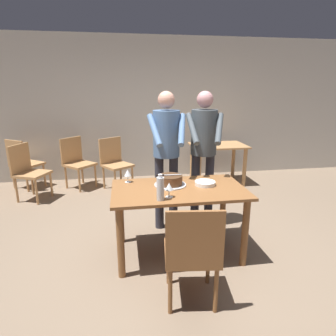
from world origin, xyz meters
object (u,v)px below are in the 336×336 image
person_cutting_cake (166,146)px  background_chair_2 (28,170)px  wine_glass_far (169,187)px  background_chair_3 (77,161)px  main_dining_table (179,200)px  plate_stack (205,183)px  chair_near_side (192,251)px  background_chair_1 (115,161)px  background_table (218,153)px  background_chair_0 (23,162)px  wine_glass_near (128,173)px  cake_on_platter (170,181)px  water_bottle (160,188)px  person_standing_beside (204,144)px  cake_knife (164,175)px

person_cutting_cake → background_chair_2: (-2.04, 1.32, -0.58)m
wine_glass_far → background_chair_3: background_chair_3 is taller
main_dining_table → plate_stack: (0.30, 0.06, 0.15)m
chair_near_side → background_chair_1: 3.13m
main_dining_table → background_chair_3: background_chair_3 is taller
background_table → background_chair_2: 3.28m
background_chair_0 → main_dining_table: bearing=-47.1°
main_dining_table → background_table: 2.56m
plate_stack → background_chair_1: (-1.01, 2.22, -0.28)m
background_table → chair_near_side: bearing=-112.0°
wine_glass_near → background_chair_0: background_chair_0 is taller
cake_on_platter → background_chair_3: 2.69m
water_bottle → background_chair_3: bearing=113.1°
wine_glass_far → plate_stack: bearing=33.6°
person_cutting_cake → background_chair_1: bearing=112.1°
chair_near_side → background_chair_3: same height
person_standing_beside → background_chair_1: size_ratio=1.91×
wine_glass_far → background_chair_1: (-0.57, 2.51, -0.36)m
background_chair_2 → wine_glass_far: bearing=-48.3°
background_chair_2 → background_chair_0: bearing=113.3°
wine_glass_far → background_chair_1: background_chair_1 is taller
cake_on_platter → background_table: 2.51m
cake_knife → background_chair_2: bearing=136.6°
background_chair_1 → background_chair_2: 1.40m
main_dining_table → water_bottle: size_ratio=5.51×
person_standing_beside → background_chair_3: size_ratio=1.91×
main_dining_table → person_standing_beside: 0.90m
background_chair_0 → background_chair_1: same height
water_bottle → background_chair_0: 3.49m
person_standing_beside → background_chair_2: 2.88m
person_cutting_cake → chair_near_side: size_ratio=1.91×
wine_glass_near → background_chair_1: size_ratio=0.16×
background_chair_1 → main_dining_table: bearing=-72.6°
main_dining_table → wine_glass_near: bearing=151.2°
wine_glass_near → background_chair_2: background_chair_2 is taller
water_bottle → person_cutting_cake: (0.19, 0.90, 0.21)m
wine_glass_far → chair_near_side: (0.10, -0.55, -0.36)m
person_cutting_cake → background_chair_3: person_cutting_cake is taller
plate_stack → background_chair_2: 3.03m
main_dining_table → water_bottle: (-0.23, -0.29, 0.24)m
chair_near_side → background_chair_0: bearing=124.8°
cake_knife → background_chair_2: 2.68m
plate_stack → chair_near_side: chair_near_side is taller
water_bottle → wine_glass_far: bearing=32.5°
background_chair_0 → water_bottle: bearing=-53.2°
person_standing_beside → background_chair_3: (-1.83, 1.79, -0.58)m
chair_near_side → background_chair_0: (-2.27, 3.27, 0.00)m
water_bottle → background_chair_0: (-2.08, 2.78, -0.37)m
water_bottle → background_table: 2.94m
wine_glass_far → background_chair_2: 2.92m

